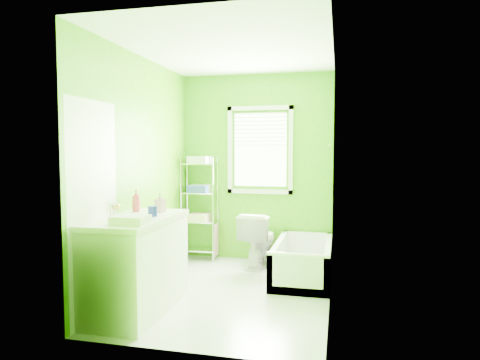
% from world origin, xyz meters
% --- Properties ---
extents(ground, '(2.90, 2.90, 0.00)m').
position_xyz_m(ground, '(0.00, 0.00, 0.00)').
color(ground, silver).
rests_on(ground, ground).
extents(room_envelope, '(2.14, 2.94, 2.62)m').
position_xyz_m(room_envelope, '(0.00, 0.00, 1.55)').
color(room_envelope, '#449807').
rests_on(room_envelope, ground).
extents(window, '(0.92, 0.05, 1.22)m').
position_xyz_m(window, '(0.05, 1.42, 1.61)').
color(window, white).
rests_on(window, ground).
extents(door, '(0.09, 0.80, 2.00)m').
position_xyz_m(door, '(-1.04, -1.00, 1.00)').
color(door, white).
rests_on(door, ground).
extents(right_wall_decor, '(0.04, 1.48, 1.17)m').
position_xyz_m(right_wall_decor, '(1.04, -0.02, 1.32)').
color(right_wall_decor, '#3D070C').
rests_on(right_wall_decor, ground).
extents(bathtub, '(0.67, 1.43, 0.46)m').
position_xyz_m(bathtub, '(0.72, 0.69, 0.15)').
color(bathtub, white).
rests_on(bathtub, ground).
extents(toilet, '(0.48, 0.75, 0.73)m').
position_xyz_m(toilet, '(0.10, 1.09, 0.36)').
color(toilet, white).
rests_on(toilet, ground).
extents(vanity, '(0.62, 1.22, 1.14)m').
position_xyz_m(vanity, '(-0.75, -0.75, 0.49)').
color(vanity, white).
rests_on(vanity, ground).
extents(wire_shelf_unit, '(0.50, 0.40, 1.46)m').
position_xyz_m(wire_shelf_unit, '(-0.78, 1.29, 0.89)').
color(wire_shelf_unit, silver).
rests_on(wire_shelf_unit, ground).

